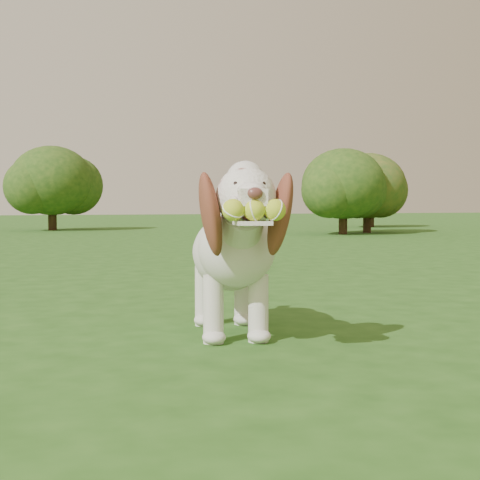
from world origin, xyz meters
name	(u,v)px	position (x,y,z in m)	size (l,w,h in m)	color
ground	(326,330)	(0.00, 0.00, 0.00)	(80.00, 80.00, 0.00)	#214B15
dog	(232,247)	(-0.50, 0.02, 0.42)	(0.61, 1.22, 0.80)	silver
shrub_d	(343,184)	(5.85, 9.21, 1.06)	(1.74, 1.74, 1.81)	#382314
shrub_h	(371,188)	(9.05, 12.89, 1.09)	(1.79, 1.79, 1.85)	#382314
shrub_i	(52,181)	(0.52, 13.92, 1.21)	(1.99, 1.99, 2.06)	#382314
shrub_f	(367,186)	(6.82, 9.76, 1.05)	(1.72, 1.72, 1.78)	#382314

